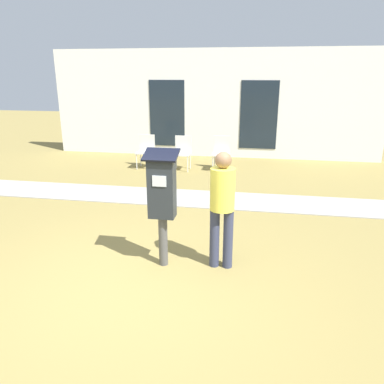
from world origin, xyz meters
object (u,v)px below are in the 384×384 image
object	(u,v)px
outdoor_chair_right	(221,150)
parking_meter	(162,194)
person_standing	(222,202)
outdoor_chair_middle	(183,150)
outdoor_chair_left	(146,149)

from	to	relation	value
outdoor_chair_right	parking_meter	bearing A→B (deg)	-70.32
person_standing	outdoor_chair_right	size ratio (longest dim) A/B	1.76
outdoor_chair_middle	person_standing	bearing A→B (deg)	-72.27
parking_meter	outdoor_chair_middle	size ratio (longest dim) A/B	1.77
outdoor_chair_middle	outdoor_chair_right	bearing A→B (deg)	8.73
person_standing	outdoor_chair_left	bearing A→B (deg)	96.02
parking_meter	outdoor_chair_right	distance (m)	5.40
person_standing	outdoor_chair_left	size ratio (longest dim) A/B	1.76
parking_meter	outdoor_chair_middle	world-z (taller)	parking_meter
outdoor_chair_middle	outdoor_chair_right	size ratio (longest dim) A/B	1.00
person_standing	outdoor_chair_right	world-z (taller)	person_standing
parking_meter	outdoor_chair_middle	bearing A→B (deg)	98.52
outdoor_chair_left	outdoor_chair_middle	distance (m)	1.03
outdoor_chair_left	outdoor_chair_right	distance (m)	2.06
parking_meter	outdoor_chair_middle	xyz separation A→B (m)	(-0.78, 5.23, -0.49)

